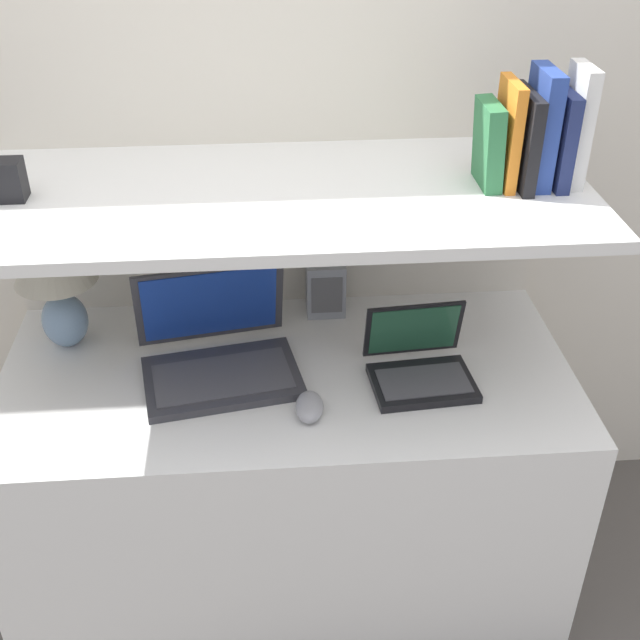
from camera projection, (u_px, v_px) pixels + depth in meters
The scene contains 16 objects.
wall_back at pixel (275, 120), 2.01m from camera, with size 6.00×0.05×2.40m.
desk at pixel (290, 480), 2.12m from camera, with size 1.38×0.67×0.71m.
back_riser at pixel (283, 341), 2.31m from camera, with size 1.38×0.04×1.12m.
shelf at pixel (281, 196), 1.77m from camera, with size 1.38×0.60×0.03m.
table_lamp at pixel (54, 268), 1.91m from camera, with size 0.20×0.20×0.34m.
laptop_large at pixel (218, 353), 1.91m from camera, with size 0.41×0.35×0.24m.
laptop_small at pixel (420, 366), 1.89m from camera, with size 0.25×0.23×0.17m.
computer_mouse at pixel (309, 407), 1.79m from camera, with size 0.07×0.11×0.04m.
router_box at pixel (326, 288), 2.12m from camera, with size 0.10×0.08×0.15m.
book_white at pixel (577, 126), 1.73m from camera, with size 0.03×0.12×0.26m.
book_navy at pixel (559, 137), 1.74m from camera, with size 0.03×0.16×0.21m.
book_blue at pixel (541, 128), 1.73m from camera, with size 0.04×0.14×0.25m.
book_black at pixel (523, 139), 1.74m from camera, with size 0.03×0.18×0.21m.
book_orange at pixel (508, 134), 1.73m from camera, with size 0.02×0.14×0.23m.
book_green at pixel (489, 145), 1.74m from camera, with size 0.05×0.13×0.19m.
shelf_gadget at pixel (6, 180), 1.70m from camera, with size 0.07×0.06×0.09m.
Camera 1 is at (-0.04, -1.23, 1.86)m, focal length 45.00 mm.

